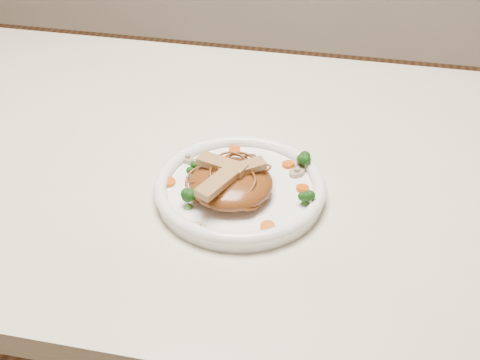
# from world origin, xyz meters

# --- Properties ---
(table) EXTENTS (1.20, 0.80, 0.75)m
(table) POSITION_xyz_m (0.00, 0.00, 0.65)
(table) COLOR #EDE5C8
(table) RESTS_ON ground
(plate) EXTENTS (0.32, 0.32, 0.02)m
(plate) POSITION_xyz_m (0.09, -0.09, 0.76)
(plate) COLOR white
(plate) RESTS_ON table
(noodle_mound) EXTENTS (0.16, 0.16, 0.04)m
(noodle_mound) POSITION_xyz_m (0.08, -0.11, 0.78)
(noodle_mound) COLOR brown
(noodle_mound) RESTS_ON plate
(chicken_a) EXTENTS (0.07, 0.06, 0.01)m
(chicken_a) POSITION_xyz_m (0.09, -0.10, 0.81)
(chicken_a) COLOR tan
(chicken_a) RESTS_ON noodle_mound
(chicken_b) EXTENTS (0.08, 0.05, 0.01)m
(chicken_b) POSITION_xyz_m (0.06, -0.10, 0.81)
(chicken_b) COLOR tan
(chicken_b) RESTS_ON noodle_mound
(chicken_c) EXTENTS (0.06, 0.08, 0.01)m
(chicken_c) POSITION_xyz_m (0.07, -0.14, 0.81)
(chicken_c) COLOR tan
(chicken_c) RESTS_ON noodle_mound
(broccoli_0) EXTENTS (0.03, 0.03, 0.03)m
(broccoli_0) POSITION_xyz_m (0.17, -0.02, 0.78)
(broccoli_0) COLOR #0F450E
(broccoli_0) RESTS_ON plate
(broccoli_1) EXTENTS (0.03, 0.03, 0.03)m
(broccoli_1) POSITION_xyz_m (0.02, -0.08, 0.78)
(broccoli_1) COLOR #0F450E
(broccoli_1) RESTS_ON plate
(broccoli_2) EXTENTS (0.03, 0.03, 0.03)m
(broccoli_2) POSITION_xyz_m (0.03, -0.15, 0.78)
(broccoli_2) COLOR #0F450E
(broccoli_2) RESTS_ON plate
(broccoli_3) EXTENTS (0.03, 0.03, 0.03)m
(broccoli_3) POSITION_xyz_m (0.19, -0.11, 0.78)
(broccoli_3) COLOR #0F450E
(broccoli_3) RESTS_ON plate
(carrot_0) EXTENTS (0.02, 0.02, 0.00)m
(carrot_0) POSITION_xyz_m (0.15, -0.02, 0.77)
(carrot_0) COLOR #C54B07
(carrot_0) RESTS_ON plate
(carrot_1) EXTENTS (0.03, 0.03, 0.00)m
(carrot_1) POSITION_xyz_m (-0.02, -0.10, 0.77)
(carrot_1) COLOR #C54B07
(carrot_1) RESTS_ON plate
(carrot_2) EXTENTS (0.02, 0.02, 0.00)m
(carrot_2) POSITION_xyz_m (0.18, -0.08, 0.77)
(carrot_2) COLOR #C54B07
(carrot_2) RESTS_ON plate
(carrot_3) EXTENTS (0.02, 0.02, 0.00)m
(carrot_3) POSITION_xyz_m (0.06, 0.00, 0.77)
(carrot_3) COLOR #C54B07
(carrot_3) RESTS_ON plate
(carrot_4) EXTENTS (0.03, 0.03, 0.00)m
(carrot_4) POSITION_xyz_m (0.14, -0.17, 0.77)
(carrot_4) COLOR #C54B07
(carrot_4) RESTS_ON plate
(mushroom_0) EXTENTS (0.02, 0.02, 0.01)m
(mushroom_0) POSITION_xyz_m (0.05, -0.19, 0.77)
(mushroom_0) COLOR #C8B596
(mushroom_0) RESTS_ON plate
(mushroom_1) EXTENTS (0.04, 0.04, 0.01)m
(mushroom_1) POSITION_xyz_m (0.17, -0.04, 0.77)
(mushroom_1) COLOR #C8B596
(mushroom_1) RESTS_ON plate
(mushroom_2) EXTENTS (0.04, 0.04, 0.01)m
(mushroom_2) POSITION_xyz_m (-0.01, -0.04, 0.77)
(mushroom_2) COLOR #C8B596
(mushroom_2) RESTS_ON plate
(mushroom_3) EXTENTS (0.03, 0.03, 0.01)m
(mushroom_3) POSITION_xyz_m (0.17, -0.02, 0.77)
(mushroom_3) COLOR #C8B596
(mushroom_3) RESTS_ON plate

